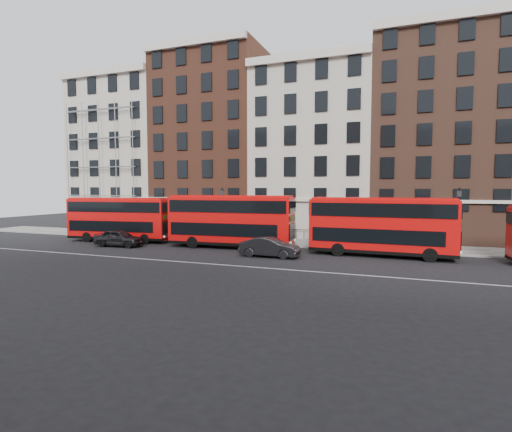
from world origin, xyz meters
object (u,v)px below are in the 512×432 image
at_px(bus_b, 230,220).
at_px(bus_c, 381,225).
at_px(car_rear, 119,238).
at_px(bus_a, 120,218).
at_px(car_front, 270,247).

bearing_deg(bus_b, bus_c, -3.45).
relative_size(bus_c, car_rear, 2.40).
xyz_separation_m(bus_a, bus_c, (25.29, 0.01, 0.12)).
bearing_deg(bus_c, car_rear, -170.73).
height_order(bus_a, bus_c, bus_c).
height_order(bus_b, car_front, bus_b).
relative_size(car_rear, car_front, 0.99).
bearing_deg(bus_a, bus_c, -6.72).
bearing_deg(bus_c, bus_a, -177.76).
bearing_deg(car_rear, car_front, -96.77).
distance_m(bus_c, car_rear, 23.26).
bearing_deg(bus_c, bus_b, -177.76).
bearing_deg(car_front, car_rear, 88.11).
height_order(car_rear, car_front, car_rear).
bearing_deg(bus_b, car_front, -37.65).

